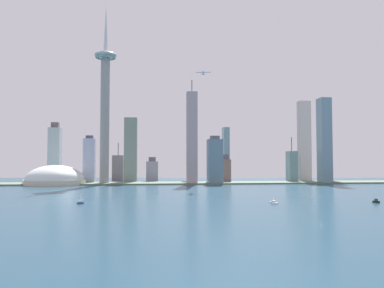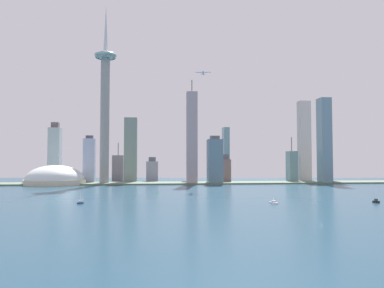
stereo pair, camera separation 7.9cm
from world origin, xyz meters
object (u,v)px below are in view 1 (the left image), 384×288
Objects in this scene: skyscraper_12 at (118,168)px; boat_2 at (274,202)px; skyscraper_2 at (89,160)px; skyscraper_3 at (152,171)px; boat_0 at (80,202)px; boat_6 at (376,201)px; skyscraper_9 at (324,141)px; skyscraper_0 at (191,156)px; skyscraper_4 at (131,150)px; skyscraper_5 at (304,141)px; channel_buoy_1 at (158,193)px; skyscraper_10 at (325,146)px; airplane at (203,73)px; observation_tower at (105,97)px; skyscraper_8 at (226,154)px; skyscraper_6 at (292,167)px; channel_buoy_2 at (316,188)px; skyscraper_11 at (192,138)px; skyscraper_7 at (215,161)px; stadium_dome at (55,180)px; skyscraper_13 at (55,154)px; skyscraper_1 at (225,170)px.

skyscraper_12 reaches higher than boat_2.
skyscraper_12 is (49.72, 58.57, -16.72)m from skyscraper_2.
skyscraper_3 is 409.37m from boat_0.
skyscraper_3 is 480.34m from boat_6.
skyscraper_9 reaches higher than boat_6.
skyscraper_0 is 0.89× the size of skyscraper_4.
skyscraper_0 is 462.06m from boat_0.
channel_buoy_1 is at bearing -138.50° from skyscraper_5.
airplane reaches higher than skyscraper_10.
skyscraper_8 is at bearing 22.34° from observation_tower.
skyscraper_6 is 36.25× the size of channel_buoy_2.
airplane reaches higher than skyscraper_2.
skyscraper_11 reaches higher than skyscraper_10.
skyscraper_2 reaches higher than skyscraper_7.
boat_2 is (-242.48, -396.33, -74.80)m from skyscraper_10.
skyscraper_5 reaches higher than stadium_dome.
observation_tower is 497.28m from boat_6.
skyscraper_13 reaches higher than skyscraper_8.
channel_buoy_1 is at bearing -118.47° from skyscraper_1.
skyscraper_7 reaches higher than stadium_dome.
skyscraper_2 reaches higher than boat_6.
skyscraper_7 reaches higher than channel_buoy_2.
channel_buoy_2 is (173.74, -148.53, -85.05)m from skyscraper_11.
skyscraper_11 is at bearing -1.21° from stadium_dome.
stadium_dome is 526.55m from boat_6.
boat_0 is (-153.43, -432.62, -52.96)m from skyscraper_0.
skyscraper_10 is 294.60m from skyscraper_11.
skyscraper_12 is at bearing -177.91° from skyscraper_0.
skyscraper_7 is 35.54× the size of channel_buoy_2.
skyscraper_3 is 339.78m from channel_buoy_2.
boat_0 is (18.05, -331.57, -160.33)m from observation_tower.
skyscraper_1 is 6.40× the size of boat_6.
observation_tower is 4.13× the size of skyscraper_12.
skyscraper_13 is at bearing 167.36° from skyscraper_9.
boat_6 is (105.00, -346.94, -41.62)m from skyscraper_7.
skyscraper_3 is at bearing 43.08° from boat_0.
skyscraper_7 reaches higher than boat_0.
skyscraper_8 is at bearing 0.65° from skyscraper_0.
skyscraper_3 is 3.77× the size of boat_2.
channel_buoy_2 is (-73.21, -219.10, -84.00)m from skyscraper_5.
stadium_dome is 323.21m from skyscraper_1.
observation_tower is at bearing 177.89° from skyscraper_9.
skyscraper_0 is 118.34m from skyscraper_11.
skyscraper_3 is 5.00× the size of boat_0.
skyscraper_1 is at bearing 61.53° from channel_buoy_1.
skyscraper_7 reaches higher than skyscraper_3.
airplane is (-136.08, 281.74, 193.44)m from boat_6.
skyscraper_12 is 32.00× the size of channel_buoy_2.
skyscraper_1 is at bearing -173.08° from skyscraper_5.
skyscraper_7 is 343.67m from boat_2.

